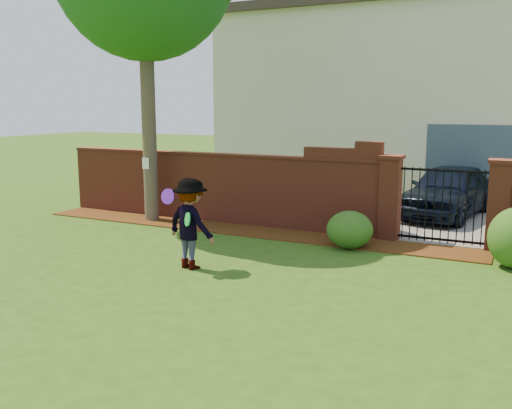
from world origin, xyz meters
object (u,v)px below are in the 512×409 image
at_px(man, 189,224).
at_px(frisbee_purple, 168,196).
at_px(car, 445,191).
at_px(frisbee_green, 187,219).

relative_size(man, frisbee_purple, 5.81).
bearing_deg(man, frisbee_purple, 26.52).
bearing_deg(car, frisbee_green, -104.46).
distance_m(car, frisbee_purple, 8.07).
relative_size(man, frisbee_green, 6.69).
bearing_deg(frisbee_green, car, 65.19).
distance_m(car, frisbee_green, 7.98).
xyz_separation_m(car, frisbee_purple, (-3.88, -7.05, 0.62)).
xyz_separation_m(man, frisbee_purple, (-0.39, -0.08, 0.49)).
bearing_deg(car, man, -106.28).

